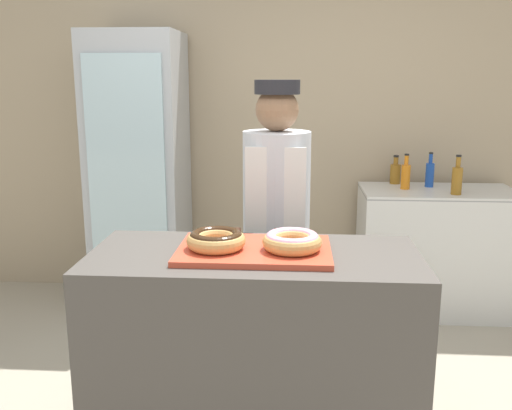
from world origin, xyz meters
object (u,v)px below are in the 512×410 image
Objects in this scene: beverage_fridge at (140,173)px; bottle_amber_b at (395,173)px; brownie_back_left at (230,233)px; donut_light_glaze at (292,241)px; bottle_amber at (457,179)px; serving_tray at (254,250)px; donut_chocolate_glaze at (216,239)px; chest_freezer at (435,250)px; bottle_blue at (430,174)px; brownie_back_right at (283,234)px; baker_person at (276,231)px; bottle_orange at (406,175)px.

beverage_fridge reaches higher than bottle_amber_b.
donut_light_glaze is at bearing -33.35° from brownie_back_left.
bottle_amber_b is (0.75, 2.01, -0.05)m from donut_light_glaze.
serving_tray is at bearing -127.79° from bottle_amber.
donut_light_glaze is (0.31, 0.00, 0.00)m from donut_chocolate_glaze.
bottle_amber is at bearing -65.51° from chest_freezer.
donut_light_glaze is at bearing -58.11° from beverage_fridge.
bottle_amber reaches higher than donut_light_glaze.
bottle_amber is (1.25, 1.61, 0.02)m from serving_tray.
beverage_fridge is 2.08m from bottle_blue.
bottle_blue is at bearing 59.51° from brownie_back_right.
brownie_back_left is 0.40× the size of bottle_amber_b.
donut_chocolate_glaze is at bearing -108.45° from baker_person.
donut_light_glaze reaches higher than chest_freezer.
bottle_amber is 1.27× the size of bottle_amber_b.
serving_tray is 2.50× the size of bottle_orange.
donut_light_glaze is at bearing -82.66° from baker_person.
chest_freezer is at bearing 114.49° from bottle_amber.
donut_light_glaze is 2.86× the size of brownie_back_left.
beverage_fridge is 9.36× the size of bottle_amber_b.
bottle_amber_b is at bearing 99.93° from bottle_orange.
bottle_orange is (0.82, 1.62, -0.01)m from brownie_back_right.
donut_chocolate_glaze is 0.32m from brownie_back_right.
bottle_amber_b is 0.25m from bottle_blue.
donut_chocolate_glaze is at bearing -102.21° from brownie_back_left.
baker_person is (-0.05, 0.49, -0.12)m from brownie_back_right.
baker_person is (0.18, 0.49, -0.12)m from brownie_back_left.
bottle_amber reaches higher than bottle_orange.
beverage_fridge reaches higher than serving_tray.
bottle_blue is (1.06, 1.23, 0.11)m from baker_person.
bottle_amber_b is at bearing 132.55° from bottle_amber.
brownie_back_right is (0.27, 0.18, -0.02)m from donut_chocolate_glaze.
beverage_fridge is 7.90× the size of bottle_orange.
beverage_fridge reaches higher than bottle_blue.
donut_chocolate_glaze is at bearing -117.78° from bottle_amber_b.
brownie_back_right is at bearing -116.91° from bottle_orange.
bottle_amber reaches higher than serving_tray.
brownie_back_right is at bearing 52.87° from serving_tray.
bottle_orange is at bearing 177.05° from chest_freezer.
donut_chocolate_glaze is 0.12× the size of beverage_fridge.
chest_freezer is at bearing 60.25° from donut_light_glaze.
baker_person is at bearing -47.49° from beverage_fridge.
brownie_back_right is at bearing 0.00° from brownie_back_left.
brownie_back_right is at bearing -120.49° from bottle_blue.
brownie_back_right is (0.12, 0.15, 0.03)m from serving_tray.
serving_tray is 2.18m from bottle_blue.
baker_person reaches higher than donut_chocolate_glaze.
donut_chocolate_glaze is at bearing -170.86° from serving_tray.
brownie_back_left is at bearing -128.72° from chest_freezer.
bottle_blue is (-0.05, 0.11, 0.54)m from chest_freezer.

